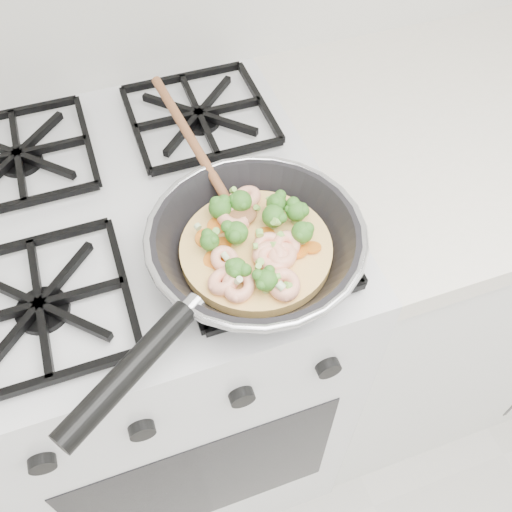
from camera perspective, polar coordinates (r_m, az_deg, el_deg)
name	(u,v)px	position (r m, az deg, el deg)	size (l,w,h in m)	color
stove	(168,344)	(1.24, -8.83, -8.74)	(0.60, 0.60, 0.92)	silver
counter_right	(488,248)	(1.49, 22.26, 0.72)	(1.00, 0.60, 0.90)	white
skillet	(253,246)	(0.74, -0.32, 1.05)	(0.43, 0.51, 0.10)	black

